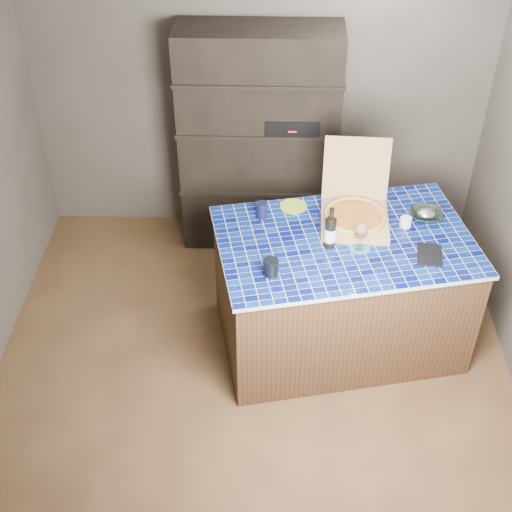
{
  "coord_description": "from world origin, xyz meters",
  "views": [
    {
      "loc": [
        0.12,
        -3.24,
        3.69
      ],
      "look_at": [
        0.03,
        0.0,
        1.02
      ],
      "focal_mm": 50.0,
      "sensor_mm": 36.0,
      "label": 1
    }
  ],
  "objects_px": {
    "pizza_box": "(355,213)",
    "wine_glass": "(361,232)",
    "kitchen_island": "(340,291)",
    "dvd_case": "(429,255)",
    "bowl": "(426,215)",
    "mead_bottle": "(330,232)"
  },
  "relations": [
    {
      "from": "mead_bottle",
      "to": "wine_glass",
      "type": "xyz_separation_m",
      "value": [
        0.19,
        -0.02,
        0.01
      ]
    },
    {
      "from": "pizza_box",
      "to": "bowl",
      "type": "relative_size",
      "value": 2.59
    },
    {
      "from": "pizza_box",
      "to": "bowl",
      "type": "bearing_deg",
      "value": 8.55
    },
    {
      "from": "kitchen_island",
      "to": "mead_bottle",
      "type": "distance_m",
      "value": 0.57
    },
    {
      "from": "kitchen_island",
      "to": "dvd_case",
      "type": "xyz_separation_m",
      "value": [
        0.51,
        -0.15,
        0.45
      ]
    },
    {
      "from": "kitchen_island",
      "to": "wine_glass",
      "type": "relative_size",
      "value": 9.97
    },
    {
      "from": "pizza_box",
      "to": "mead_bottle",
      "type": "relative_size",
      "value": 1.9
    },
    {
      "from": "pizza_box",
      "to": "dvd_case",
      "type": "distance_m",
      "value": 0.56
    },
    {
      "from": "kitchen_island",
      "to": "pizza_box",
      "type": "bearing_deg",
      "value": 58.75
    },
    {
      "from": "kitchen_island",
      "to": "wine_glass",
      "type": "height_order",
      "value": "wine_glass"
    },
    {
      "from": "wine_glass",
      "to": "dvd_case",
      "type": "height_order",
      "value": "wine_glass"
    },
    {
      "from": "wine_glass",
      "to": "bowl",
      "type": "bearing_deg",
      "value": 35.55
    },
    {
      "from": "wine_glass",
      "to": "pizza_box",
      "type": "bearing_deg",
      "value": 92.5
    },
    {
      "from": "pizza_box",
      "to": "bowl",
      "type": "distance_m",
      "value": 0.48
    },
    {
      "from": "wine_glass",
      "to": "bowl",
      "type": "relative_size",
      "value": 0.85
    },
    {
      "from": "pizza_box",
      "to": "wine_glass",
      "type": "xyz_separation_m",
      "value": [
        0.01,
        -0.28,
        0.06
      ]
    },
    {
      "from": "pizza_box",
      "to": "wine_glass",
      "type": "distance_m",
      "value": 0.29
    },
    {
      "from": "pizza_box",
      "to": "wine_glass",
      "type": "bearing_deg",
      "value": -84.84
    },
    {
      "from": "bowl",
      "to": "pizza_box",
      "type": "bearing_deg",
      "value": -174.11
    },
    {
      "from": "kitchen_island",
      "to": "bowl",
      "type": "distance_m",
      "value": 0.76
    },
    {
      "from": "kitchen_island",
      "to": "bowl",
      "type": "bearing_deg",
      "value": 12.12
    },
    {
      "from": "dvd_case",
      "to": "bowl",
      "type": "distance_m",
      "value": 0.4
    }
  ]
}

